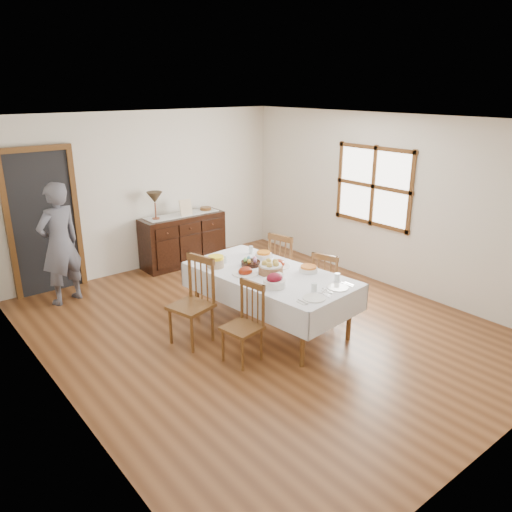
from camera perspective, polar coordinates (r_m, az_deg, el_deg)
ground at (r=6.53m, az=0.55°, el=-8.13°), size 6.00×6.00×0.00m
room_shell at (r=6.21m, az=-2.92°, el=6.52°), size 5.02×6.02×2.65m
dining_table at (r=6.28m, az=1.54°, el=-2.68°), size 1.34×2.29×0.75m
chair_left_near at (r=5.63m, az=-1.28°, el=-7.58°), size 0.44×0.44×0.91m
chair_left_far at (r=6.04m, az=-7.12°, el=-5.02°), size 0.54×0.54×1.06m
chair_right_near at (r=6.67m, az=8.18°, el=-3.29°), size 0.49×0.49×0.93m
chair_right_far at (r=7.15m, az=3.36°, el=-1.22°), size 0.51×0.51×1.02m
sideboard at (r=8.71m, az=-8.34°, el=1.84°), size 1.46×0.53×0.88m
person at (r=7.47m, az=-21.58°, el=1.72°), size 0.67×0.53×1.86m
bread_basket at (r=6.20m, az=1.69°, el=-1.39°), size 0.31×0.31×0.17m
egg_basket at (r=6.48m, az=-0.61°, el=-0.77°), size 0.25×0.25×0.11m
ham_platter_a at (r=6.19m, az=-1.22°, el=-1.82°), size 0.33×0.33×0.11m
ham_platter_b at (r=6.45m, az=2.53°, el=-0.95°), size 0.30×0.30×0.11m
beet_bowl at (r=5.79m, az=2.13°, el=-2.88°), size 0.26×0.26×0.17m
carrot_bowl at (r=6.74m, az=0.86°, el=0.07°), size 0.24×0.24×0.10m
pineapple_bowl at (r=6.43m, az=-4.60°, el=-0.65°), size 0.21×0.21×0.15m
casserole_dish at (r=6.30m, az=6.02°, el=-1.48°), size 0.23×0.23×0.08m
butter_dish at (r=6.03m, az=2.43°, el=-2.36°), size 0.15×0.10×0.07m
setting_left at (r=5.59m, az=6.61°, el=-4.39°), size 0.43×0.31×0.10m
setting_right at (r=5.91m, az=9.25°, el=-3.19°), size 0.43×0.31×0.10m
glass_far_a at (r=6.57m, az=-3.66°, el=-0.37°), size 0.07×0.07×0.11m
glass_far_b at (r=6.93m, az=-0.58°, el=0.72°), size 0.06×0.06×0.11m
runner at (r=8.63m, az=-8.46°, el=4.72°), size 1.30×0.35×0.01m
table_lamp at (r=8.31m, az=-11.51°, el=6.48°), size 0.26×0.26×0.46m
picture_frame at (r=8.52m, az=-8.03°, el=5.49°), size 0.22×0.08×0.28m
deco_bowl at (r=8.87m, az=-5.77°, el=5.39°), size 0.20×0.20×0.06m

